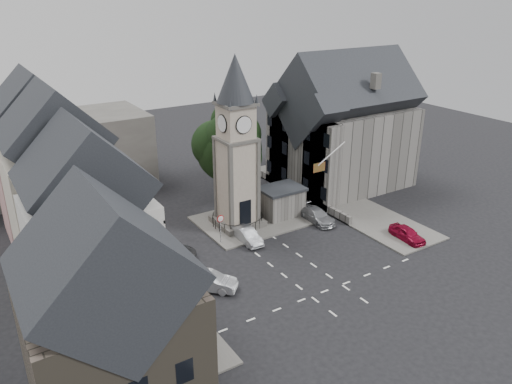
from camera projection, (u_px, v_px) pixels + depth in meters
ground at (285, 260)px, 42.32m from camera, size 120.00×120.00×0.00m
pavement_west at (118, 269)px, 40.82m from camera, size 6.00×30.00×0.14m
pavement_east at (332, 199)px, 54.48m from camera, size 6.00×26.00×0.14m
central_island at (251, 221)px, 49.29m from camera, size 10.00×8.00×0.16m
road_markings at (327, 291)px, 38.01m from camera, size 20.00×8.00×0.01m
clock_tower at (236, 145)px, 45.50m from camera, size 4.86×4.86×16.25m
stone_shelter at (281, 202)px, 49.97m from camera, size 4.30×3.30×3.08m
town_tree at (229, 141)px, 50.84m from camera, size 7.20×7.20×10.80m
warning_sign_post at (221, 223)px, 44.22m from camera, size 0.70×0.19×2.85m
terrace_pink at (42, 166)px, 44.70m from camera, size 8.10×7.60×12.80m
terrace_cream at (63, 195)px, 38.44m from camera, size 8.10×7.60×12.80m
terrace_tudor at (92, 241)px, 32.32m from camera, size 8.10×7.60×12.00m
building_sw_stone at (113, 335)px, 24.85m from camera, size 8.60×7.60×10.40m
backdrop_west at (58, 153)px, 56.81m from camera, size 20.00×10.00×8.00m
east_building at (343, 133)px, 56.25m from camera, size 14.40×11.40×12.60m
east_boundary_wall at (301, 195)px, 54.52m from camera, size 0.40×16.00×0.90m
flagpole at (332, 154)px, 46.75m from camera, size 3.68×0.10×2.74m
car_west_blue at (150, 285)px, 37.40m from camera, size 4.32×3.63×1.39m
car_west_silver at (209, 281)px, 37.93m from camera, size 4.19×4.11×1.43m
car_west_grey at (169, 254)px, 42.00m from camera, size 5.09×3.61×1.29m
car_island_silver at (247, 235)px, 45.10m from camera, size 1.46×3.92×1.28m
car_island_east at (317, 215)px, 49.05m from camera, size 1.97×4.58×1.31m
car_east_red at (407, 234)px, 45.40m from camera, size 1.83×3.89×1.29m
pedestrian at (330, 193)px, 53.78m from camera, size 0.78×0.62×1.88m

